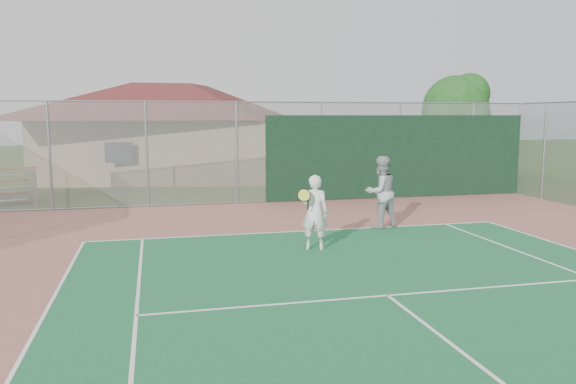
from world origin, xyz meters
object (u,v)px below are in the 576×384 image
Objects in this scene: tree at (457,111)px; player_grey_back at (381,193)px; clubhouse at (173,122)px; player_white_front at (314,213)px.

tree reaches higher than player_grey_back.
clubhouse is at bearing -85.71° from player_grey_back.
player_grey_back is at bearing -128.82° from tree.
clubhouse reaches higher than player_grey_back.
clubhouse is 13.56m from tree.
tree reaches higher than player_white_front.
player_grey_back is at bearing -117.63° from player_white_front.
clubhouse is 8.12× the size of player_white_front.
player_white_front is 0.88× the size of player_grey_back.
clubhouse is 2.78× the size of tree.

